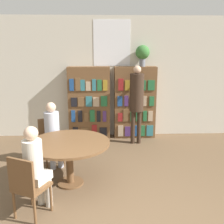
# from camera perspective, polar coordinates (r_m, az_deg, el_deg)

# --- Properties ---
(wall_back) EXTENTS (6.40, 0.07, 3.00)m
(wall_back) POSITION_cam_1_polar(r_m,az_deg,el_deg) (6.68, -0.04, 7.51)
(wall_back) COLOR beige
(wall_back) RESTS_ON ground_plane
(bookshelf_left) EXTENTS (1.03, 0.34, 1.79)m
(bookshelf_left) POSITION_cam_1_polar(r_m,az_deg,el_deg) (6.59, -4.97, 1.98)
(bookshelf_left) COLOR brown
(bookshelf_left) RESTS_ON ground_plane
(bookshelf_right) EXTENTS (1.03, 0.34, 1.79)m
(bookshelf_right) POSITION_cam_1_polar(r_m,az_deg,el_deg) (6.63, 4.99, 2.05)
(bookshelf_right) COLOR brown
(bookshelf_right) RESTS_ON ground_plane
(flower_vase) EXTENTS (0.34, 0.34, 0.51)m
(flower_vase) POSITION_cam_1_polar(r_m,az_deg,el_deg) (6.53, 6.67, 12.61)
(flower_vase) COLOR slate
(flower_vase) RESTS_ON bookshelf_right
(reading_table) EXTENTS (1.34, 1.34, 0.74)m
(reading_table) POSITION_cam_1_polar(r_m,az_deg,el_deg) (4.38, -9.33, -7.75)
(reading_table) COLOR brown
(reading_table) RESTS_ON ground_plane
(chair_near_camera) EXTENTS (0.53, 0.53, 0.89)m
(chair_near_camera) POSITION_cam_1_polar(r_m,az_deg,el_deg) (3.71, -17.92, -14.76)
(chair_near_camera) COLOR brown
(chair_near_camera) RESTS_ON ground_plane
(chair_left_side) EXTENTS (0.54, 0.54, 0.89)m
(chair_left_side) POSITION_cam_1_polar(r_m,az_deg,el_deg) (5.33, -13.25, -5.63)
(chair_left_side) COLOR brown
(chair_left_side) RESTS_ON ground_plane
(seated_reader_left) EXTENTS (0.40, 0.42, 1.25)m
(seated_reader_left) POSITION_cam_1_polar(r_m,az_deg,el_deg) (5.10, -12.78, -3.89)
(seated_reader_left) COLOR #B2B7C6
(seated_reader_left) RESTS_ON ground_plane
(seated_reader_right) EXTENTS (0.37, 0.40, 1.25)m
(seated_reader_right) POSITION_cam_1_polar(r_m,az_deg,el_deg) (3.74, -16.33, -10.79)
(seated_reader_right) COLOR beige
(seated_reader_right) RESTS_ON ground_plane
(librarian_standing) EXTENTS (0.33, 0.60, 1.85)m
(librarian_standing) POSITION_cam_1_polar(r_m,az_deg,el_deg) (6.09, 5.39, 3.44)
(librarian_standing) COLOR #332319
(librarian_standing) RESTS_ON ground_plane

